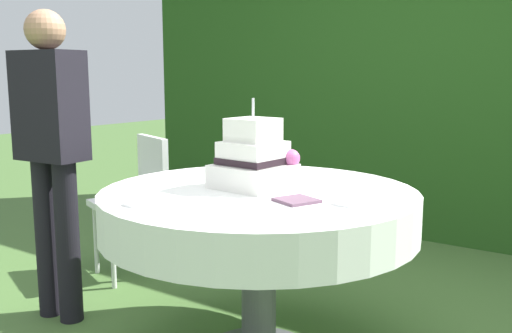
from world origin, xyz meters
TOP-DOWN VIEW (x-y plane):
  - foliage_hedge at (0.00, 2.52)m, footprint 5.39×0.57m
  - cake_table at (0.00, 0.00)m, footprint 1.40×1.40m
  - wedding_cake at (-0.05, 0.04)m, footprint 0.34×0.33m
  - serving_plate_near at (-0.23, -0.51)m, footprint 0.11×0.11m
  - serving_plate_far at (-0.23, 0.51)m, footprint 0.11×0.11m
  - serving_plate_left at (0.45, -0.03)m, footprint 0.12×0.12m
  - napkin_stack at (0.26, -0.11)m, footprint 0.19×0.19m
  - garden_chair at (-1.25, 0.47)m, footprint 0.52×0.52m
  - standing_person at (-1.11, -0.25)m, footprint 0.37×0.22m

SIDE VIEW (x-z plane):
  - garden_chair at x=-1.25m, z-range 0.10..0.99m
  - cake_table at x=0.00m, z-range 0.28..1.06m
  - serving_plate_near at x=-0.23m, z-range 0.78..0.79m
  - serving_plate_far at x=-0.23m, z-range 0.78..0.79m
  - serving_plate_left at x=0.45m, z-range 0.78..0.79m
  - napkin_stack at x=0.26m, z-range 0.78..0.79m
  - wedding_cake at x=-0.05m, z-range 0.70..1.10m
  - standing_person at x=-1.11m, z-range 0.13..1.73m
  - foliage_hedge at x=0.00m, z-range 0.00..2.67m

